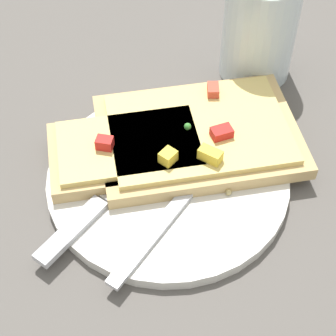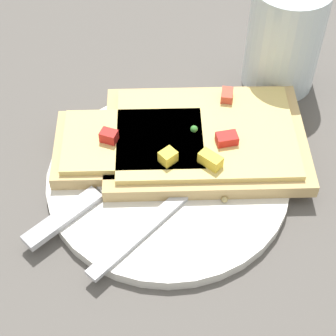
{
  "view_description": "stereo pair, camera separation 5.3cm",
  "coord_description": "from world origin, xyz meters",
  "px_view_note": "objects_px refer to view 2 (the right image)",
  "views": [
    {
      "loc": [
        -0.23,
        -0.25,
        0.42
      ],
      "look_at": [
        0.0,
        0.0,
        0.02
      ],
      "focal_mm": 60.0,
      "sensor_mm": 36.0,
      "label": 1
    },
    {
      "loc": [
        -0.19,
        -0.28,
        0.42
      ],
      "look_at": [
        0.0,
        0.0,
        0.02
      ],
      "focal_mm": 60.0,
      "sensor_mm": 36.0,
      "label": 2
    }
  ],
  "objects_px": {
    "fork": "(181,197)",
    "pizza_slice_corner": "(134,146)",
    "pizza_slice_main": "(206,138)",
    "plate": "(168,179)",
    "drinking_glass": "(285,37)",
    "knife": "(105,188)"
  },
  "relations": [
    {
      "from": "pizza_slice_corner",
      "to": "drinking_glass",
      "type": "relative_size",
      "value": 1.5
    },
    {
      "from": "fork",
      "to": "pizza_slice_corner",
      "type": "distance_m",
      "value": 0.07
    },
    {
      "from": "pizza_slice_corner",
      "to": "drinking_glass",
      "type": "distance_m",
      "value": 0.2
    },
    {
      "from": "plate",
      "to": "drinking_glass",
      "type": "xyz_separation_m",
      "value": [
        0.19,
        0.06,
        0.05
      ]
    },
    {
      "from": "plate",
      "to": "knife",
      "type": "bearing_deg",
      "value": 162.93
    },
    {
      "from": "plate",
      "to": "knife",
      "type": "relative_size",
      "value": 1.1
    },
    {
      "from": "pizza_slice_main",
      "to": "pizza_slice_corner",
      "type": "xyz_separation_m",
      "value": [
        -0.06,
        0.03,
        0.0
      ]
    },
    {
      "from": "pizza_slice_corner",
      "to": "drinking_glass",
      "type": "xyz_separation_m",
      "value": [
        0.2,
        0.01,
        0.04
      ]
    },
    {
      "from": "fork",
      "to": "knife",
      "type": "distance_m",
      "value": 0.07
    },
    {
      "from": "fork",
      "to": "knife",
      "type": "xyz_separation_m",
      "value": [
        -0.05,
        0.05,
        0.0
      ]
    },
    {
      "from": "fork",
      "to": "drinking_glass",
      "type": "xyz_separation_m",
      "value": [
        0.19,
        0.09,
        0.04
      ]
    },
    {
      "from": "plate",
      "to": "fork",
      "type": "height_order",
      "value": "fork"
    },
    {
      "from": "fork",
      "to": "pizza_slice_corner",
      "type": "bearing_deg",
      "value": 80.9
    },
    {
      "from": "plate",
      "to": "pizza_slice_main",
      "type": "height_order",
      "value": "pizza_slice_main"
    },
    {
      "from": "pizza_slice_corner",
      "to": "fork",
      "type": "bearing_deg",
      "value": -53.18
    },
    {
      "from": "pizza_slice_main",
      "to": "drinking_glass",
      "type": "height_order",
      "value": "drinking_glass"
    },
    {
      "from": "knife",
      "to": "plate",
      "type": "bearing_deg",
      "value": -27.86
    },
    {
      "from": "plate",
      "to": "drinking_glass",
      "type": "height_order",
      "value": "drinking_glass"
    },
    {
      "from": "fork",
      "to": "pizza_slice_main",
      "type": "relative_size",
      "value": 0.83
    },
    {
      "from": "pizza_slice_main",
      "to": "pizza_slice_corner",
      "type": "relative_size",
      "value": 1.35
    },
    {
      "from": "plate",
      "to": "drinking_glass",
      "type": "relative_size",
      "value": 1.95
    },
    {
      "from": "pizza_slice_main",
      "to": "pizza_slice_corner",
      "type": "distance_m",
      "value": 0.07
    }
  ]
}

